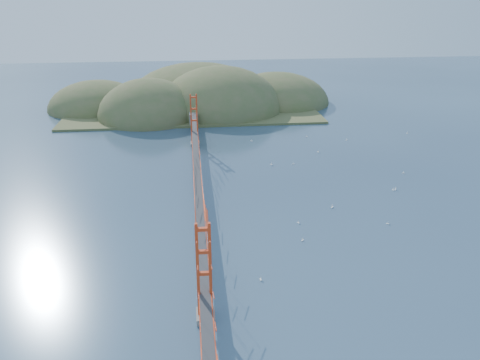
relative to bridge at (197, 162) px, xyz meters
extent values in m
plane|color=#2E455C|center=(0.00, -0.18, -7.01)|extent=(320.00, 320.00, 0.00)
cube|color=gray|center=(0.00, -30.18, -6.66)|extent=(2.00, 2.40, 0.70)
cube|color=gray|center=(0.00, 29.82, -6.66)|extent=(2.00, 2.40, 0.70)
cube|color=red|center=(0.00, -0.18, -3.71)|extent=(1.40, 92.00, 0.16)
cube|color=red|center=(0.00, -0.18, -3.91)|extent=(1.33, 92.00, 0.24)
cube|color=#38383A|center=(0.00, -0.18, -3.61)|extent=(1.19, 92.00, 0.03)
cube|color=gray|center=(0.00, 45.82, -5.36)|extent=(2.20, 2.60, 3.30)
cube|color=brown|center=(0.00, 63.82, -6.76)|extent=(70.00, 40.00, 0.60)
ellipsoid|color=brown|center=(-12.00, 55.82, -7.01)|extent=(28.00, 28.00, 21.00)
ellipsoid|color=brown|center=(8.00, 61.82, -7.01)|extent=(36.00, 36.00, 25.00)
ellipsoid|color=brown|center=(26.00, 69.82, -7.01)|extent=(32.00, 32.00, 18.00)
ellipsoid|color=brown|center=(-28.00, 67.82, -7.01)|extent=(28.00, 28.00, 16.00)
ellipsoid|color=brown|center=(2.00, 77.82, -7.01)|extent=(44.00, 44.00, 22.00)
cube|color=white|center=(21.61, -4.89, -6.94)|extent=(0.58, 0.59, 0.11)
cylinder|color=white|center=(21.61, -4.89, -6.60)|extent=(0.02, 0.02, 0.68)
cube|color=white|center=(26.70, 33.28, -6.95)|extent=(0.53, 0.39, 0.09)
cylinder|color=white|center=(26.70, 33.28, -6.68)|extent=(0.01, 0.01, 0.55)
cube|color=white|center=(35.23, 29.60, -6.95)|extent=(0.57, 0.28, 0.10)
cylinder|color=white|center=(35.23, 29.60, -6.65)|extent=(0.02, 0.02, 0.59)
cube|color=white|center=(28.36, -11.31, -6.96)|extent=(0.45, 0.44, 0.09)
cylinder|color=white|center=(28.36, -11.31, -6.70)|extent=(0.01, 0.01, 0.52)
cube|color=white|center=(39.58, 8.29, -6.96)|extent=(0.50, 0.32, 0.09)
cylinder|color=white|center=(39.58, 8.29, -6.70)|extent=(0.01, 0.01, 0.52)
cube|color=white|center=(51.69, 33.16, -6.95)|extent=(0.55, 0.31, 0.10)
cylinder|color=white|center=(51.69, 33.16, -6.66)|extent=(0.02, 0.02, 0.57)
cube|color=white|center=(34.33, 0.76, -6.95)|extent=(0.30, 0.53, 0.09)
cylinder|color=white|center=(34.33, 0.76, -6.68)|extent=(0.01, 0.01, 0.55)
cube|color=white|center=(19.53, 15.43, -6.96)|extent=(0.50, 0.22, 0.09)
cylinder|color=white|center=(19.53, 15.43, -6.69)|extent=(0.01, 0.01, 0.52)
cube|color=white|center=(14.93, -9.57, -6.96)|extent=(0.33, 0.50, 0.09)
cylinder|color=white|center=(14.93, -9.57, -6.70)|extent=(0.01, 0.01, 0.52)
cube|color=white|center=(13.14, 31.41, -6.95)|extent=(0.58, 0.40, 0.10)
cylinder|color=white|center=(13.14, 31.41, -6.64)|extent=(0.02, 0.02, 0.61)
cube|color=white|center=(34.81, 0.89, -6.94)|extent=(0.46, 0.64, 0.11)
cylinder|color=white|center=(34.81, 0.89, -6.60)|extent=(0.02, 0.02, 0.67)
cube|color=white|center=(26.46, 22.08, -6.94)|extent=(0.38, 0.62, 0.11)
cylinder|color=white|center=(26.46, 22.08, -6.62)|extent=(0.02, 0.02, 0.64)
cube|color=white|center=(7.00, -23.68, -6.95)|extent=(0.24, 0.53, 0.09)
cylinder|color=white|center=(7.00, -23.68, -6.67)|extent=(0.01, 0.01, 0.56)
cube|color=white|center=(15.08, 15.55, -6.94)|extent=(0.42, 0.66, 0.11)
cylinder|color=white|center=(15.08, 15.55, -6.60)|extent=(0.02, 0.02, 0.69)
cube|color=white|center=(14.34, -14.87, -6.95)|extent=(0.47, 0.51, 0.10)
cylinder|color=white|center=(14.34, -14.87, -6.66)|extent=(0.02, 0.02, 0.57)
camera|label=1|loc=(-0.71, -71.44, 26.45)|focal=35.00mm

